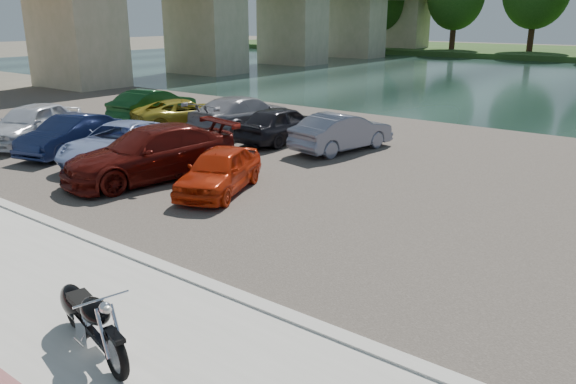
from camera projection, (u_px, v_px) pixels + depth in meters
The scene contains 16 objects.
ground at pixel (101, 331), 8.74m from camera, with size 200.00×200.00×0.00m, color #595447.
promenade at pixel (40, 358), 7.97m from camera, with size 60.00×6.00×0.10m, color beige.
kerb at pixel (195, 281), 10.23m from camera, with size 60.00×0.30×0.14m, color beige.
parking_lot at pixel (412, 176), 17.05m from camera, with size 60.00×18.00×0.04m, color #413B34.
bridge at pixel (287, 6), 54.36m from camera, with size 7.00×56.00×8.55m.
motorcycle at pixel (87, 316), 8.08m from camera, with size 2.29×0.92×1.05m.
car_0 at pixel (32, 124), 21.10m from camera, with size 1.80×4.47×1.52m, color silver.
car_1 at pixel (70, 135), 19.63m from camera, with size 1.40×4.02×1.32m, color #172249.
car_2 at pixel (120, 143), 18.46m from camera, with size 2.14×4.65×1.29m, color #9CB1E3.
car_3 at pixel (151, 153), 16.54m from camera, with size 2.15×5.28×1.53m, color #54100C.
car_4 at pixel (219, 170), 15.31m from camera, with size 1.45×3.60×1.23m, color red.
car_5 at pixel (154, 105), 25.67m from camera, with size 1.53×4.39×1.44m, color #103A17.
car_6 at pixel (185, 114), 24.11m from camera, with size 2.05×4.45×1.24m, color #A39325.
car_7 at pixel (244, 114), 23.13m from camera, with size 2.11×5.19×1.51m, color gray.
car_8 at pixel (282, 124), 21.42m from camera, with size 1.64×4.08×1.39m, color black.
car_9 at pixel (342, 132), 20.05m from camera, with size 1.42×4.08×1.35m, color slate.
Camera 1 is at (6.99, -4.31, 4.70)m, focal length 35.00 mm.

